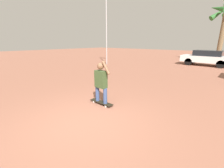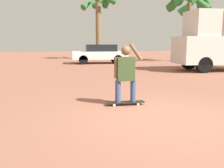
{
  "view_description": "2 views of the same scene",
  "coord_description": "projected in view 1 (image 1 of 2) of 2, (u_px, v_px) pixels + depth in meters",
  "views": [
    {
      "loc": [
        3.06,
        -2.34,
        2.2
      ],
      "look_at": [
        -0.67,
        1.88,
        0.6
      ],
      "focal_mm": 24.0,
      "sensor_mm": 36.0,
      "label": 1
    },
    {
      "loc": [
        -1.97,
        -4.93,
        1.61
      ],
      "look_at": [
        -0.86,
        1.67,
        0.48
      ],
      "focal_mm": 40.0,
      "sensor_mm": 36.0,
      "label": 2
    }
  ],
  "objects": [
    {
      "name": "ground_plane",
      "position": [
        86.0,
        122.0,
        4.23
      ],
      "size": [
        80.0,
        80.0,
        0.0
      ],
      "primitive_type": "plane",
      "color": "#935B47"
    },
    {
      "name": "skateboard",
      "position": [
        101.0,
        102.0,
        5.46
      ],
      "size": [
        0.98,
        0.23,
        0.08
      ],
      "color": "black",
      "rests_on": "ground_plane"
    },
    {
      "name": "person_skateboarder",
      "position": [
        101.0,
        80.0,
        5.23
      ],
      "size": [
        0.72,
        0.24,
        1.51
      ],
      "color": "#384C7A",
      "rests_on": "skateboard"
    },
    {
      "name": "parked_car_white",
      "position": [
        206.0,
        58.0,
        14.03
      ],
      "size": [
        4.15,
        1.71,
        1.44
      ],
      "color": "black",
      "rests_on": "ground_plane"
    },
    {
      "name": "flagpole",
      "position": [
        107.0,
        20.0,
        13.96
      ],
      "size": [
        1.18,
        0.12,
        7.11
      ],
      "color": "#B7B7BC",
      "rests_on": "ground_plane"
    }
  ]
}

